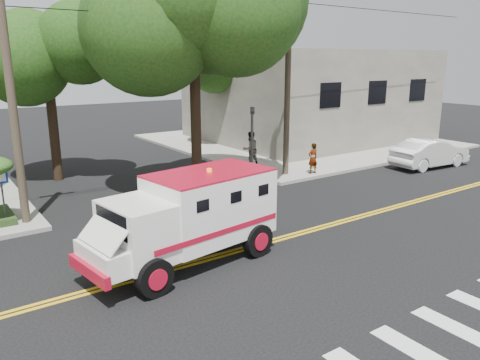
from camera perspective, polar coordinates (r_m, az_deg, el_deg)
ground at (r=14.72m, az=2.44°, el=-7.86°), size 100.00×100.00×0.00m
sidewalk_ne at (r=33.11m, az=6.87°, el=4.80°), size 17.00×17.00×0.15m
building_right at (r=34.11m, az=8.38°, el=10.24°), size 14.00×12.00×6.00m
utility_pole_left at (r=17.04m, az=-26.13°, el=9.36°), size 0.28×0.28×9.00m
utility_pole_right at (r=22.43m, az=5.83°, el=11.63°), size 0.28×0.28×9.00m
tree_main at (r=19.91m, az=-4.11°, el=19.09°), size 6.08×5.70×9.85m
tree_left at (r=23.27m, az=-21.63°, el=13.85°), size 4.48×4.20×7.70m
tree_right at (r=31.62m, az=-2.20°, el=15.40°), size 4.80×4.50×8.20m
traffic_signal at (r=20.65m, az=1.47°, el=5.11°), size 0.15×0.18×3.60m
accessibility_sign at (r=17.61m, az=-27.01°, el=-1.02°), size 0.45×0.10×2.02m
armored_truck at (r=13.07m, az=-6.12°, el=-4.15°), size 5.78×2.87×2.53m
parked_sedan at (r=26.90m, az=22.15°, el=3.07°), size 4.73×2.00×1.52m
pedestrian_a at (r=23.13m, az=8.87°, el=2.62°), size 0.57×0.39×1.50m
pedestrian_b at (r=24.32m, az=1.27°, el=3.78°), size 0.93×0.75×1.84m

